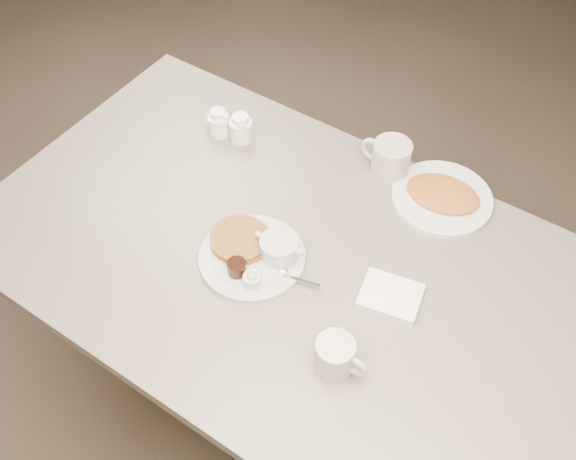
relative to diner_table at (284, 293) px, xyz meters
The scene contains 9 objects.
room 0.82m from the diner_table, ahead, with size 7.04×8.04×2.84m.
diner_table is the anchor object (origin of this frame).
main_plate 0.20m from the diner_table, 135.61° to the right, with size 0.32×0.28×0.07m.
coffee_mug_near 0.38m from the diner_table, 36.16° to the right, with size 0.12×0.09×0.09m.
napkin 0.33m from the diner_table, ahead, with size 0.15×0.13×0.02m.
coffee_mug_far 0.45m from the diner_table, 78.31° to the left, with size 0.15×0.11×0.10m.
creamer_left 0.51m from the diner_table, 146.84° to the left, with size 0.09×0.07×0.08m.
creamer_right 0.47m from the diner_table, 140.06° to the left, with size 0.08×0.08×0.08m.
hash_plate 0.48m from the diner_table, 56.72° to the left, with size 0.29×0.29×0.04m.
Camera 1 is at (0.52, -0.76, 1.99)m, focal length 40.14 mm.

